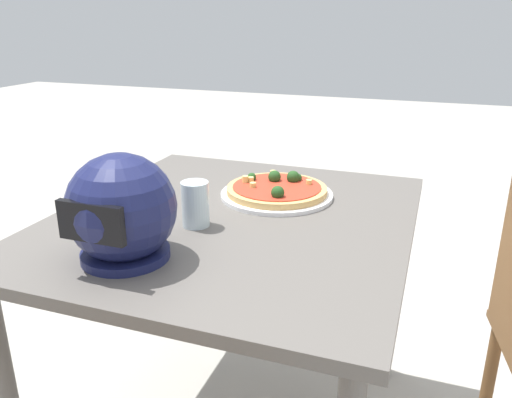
{
  "coord_description": "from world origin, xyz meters",
  "views": [
    {
      "loc": [
        -0.49,
        1.19,
        1.25
      ],
      "look_at": [
        -0.03,
        -0.09,
        0.76
      ],
      "focal_mm": 36.03,
      "sensor_mm": 36.0,
      "label": 1
    }
  ],
  "objects": [
    {
      "name": "pizza",
      "position": [
        -0.06,
        -0.19,
        0.76
      ],
      "size": [
        0.3,
        0.3,
        0.05
      ],
      "color": "tan",
      "rests_on": "pizza_plate"
    },
    {
      "name": "pizza_plate",
      "position": [
        -0.06,
        -0.19,
        0.74
      ],
      "size": [
        0.33,
        0.33,
        0.01
      ],
      "primitive_type": "cylinder",
      "color": "white",
      "rests_on": "dining_table"
    },
    {
      "name": "motorcycle_helmet",
      "position": [
        0.13,
        0.32,
        0.85
      ],
      "size": [
        0.24,
        0.24,
        0.24
      ],
      "color": "#191E4C",
      "rests_on": "dining_table"
    },
    {
      "name": "dining_table",
      "position": [
        0.0,
        0.0,
        0.65
      ],
      "size": [
        0.93,
        1.03,
        0.74
      ],
      "color": "#5B5651",
      "rests_on": "ground"
    },
    {
      "name": "drinking_glass",
      "position": [
        0.06,
        0.09,
        0.8
      ],
      "size": [
        0.07,
        0.07,
        0.12
      ],
      "primitive_type": "cylinder",
      "color": "silver",
      "rests_on": "dining_table"
    }
  ]
}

